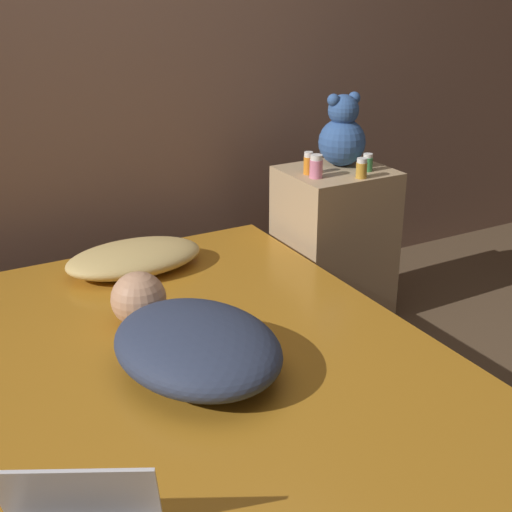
{
  "coord_description": "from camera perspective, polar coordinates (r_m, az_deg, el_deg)",
  "views": [
    {
      "loc": [
        -0.69,
        -1.66,
        1.51
      ],
      "look_at": [
        0.36,
        0.24,
        0.6
      ],
      "focal_mm": 50.0,
      "sensor_mm": 36.0,
      "label": 1
    }
  ],
  "objects": [
    {
      "name": "wall_back",
      "position": [
        3.0,
        -16.29,
        17.74
      ],
      "size": [
        8.0,
        0.06,
        2.6
      ],
      "color": "#846656",
      "rests_on": "ground_plane"
    },
    {
      "name": "bed",
      "position": [
        2.22,
        -5.23,
        -13.35
      ],
      "size": [
        1.49,
        1.94,
        0.42
      ],
      "color": "#2D2319",
      "rests_on": "ground_plane"
    },
    {
      "name": "bottle_green",
      "position": [
        3.05,
        8.92,
        7.4
      ],
      "size": [
        0.04,
        0.04,
        0.07
      ],
      "color": "#3D8E4C",
      "rests_on": "nightstand"
    },
    {
      "name": "nightstand",
      "position": [
        3.17,
        6.24,
        0.88
      ],
      "size": [
        0.44,
        0.38,
        0.69
      ],
      "color": "tan",
      "rests_on": "ground_plane"
    },
    {
      "name": "bottle_amber",
      "position": [
        2.94,
        8.45,
        6.95
      ],
      "size": [
        0.05,
        0.05,
        0.08
      ],
      "color": "gold",
      "rests_on": "nightstand"
    },
    {
      "name": "bottle_pink",
      "position": [
        2.93,
        4.84,
        7.14
      ],
      "size": [
        0.05,
        0.05,
        0.1
      ],
      "color": "pink",
      "rests_on": "nightstand"
    },
    {
      "name": "person_lying",
      "position": [
        2.06,
        -5.28,
        -6.67
      ],
      "size": [
        0.5,
        0.74,
        0.18
      ],
      "rotation": [
        0.0,
        0.0,
        0.12
      ],
      "color": "#2D3851",
      "rests_on": "bed"
    },
    {
      "name": "bottle_orange",
      "position": [
        2.97,
        4.21,
        7.4
      ],
      "size": [
        0.04,
        0.04,
        0.09
      ],
      "color": "orange",
      "rests_on": "nightstand"
    },
    {
      "name": "teddy_bear",
      "position": [
        3.1,
        6.92,
        9.64
      ],
      "size": [
        0.2,
        0.2,
        0.31
      ],
      "color": "#335693",
      "rests_on": "nightstand"
    },
    {
      "name": "ground_plane",
      "position": [
        2.35,
        -5.04,
        -17.51
      ],
      "size": [
        12.0,
        12.0,
        0.0
      ],
      "primitive_type": "plane",
      "color": "brown"
    },
    {
      "name": "pillow",
      "position": [
        2.71,
        -9.72,
        -0.14
      ],
      "size": [
        0.52,
        0.31,
        0.1
      ],
      "color": "tan",
      "rests_on": "bed"
    }
  ]
}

